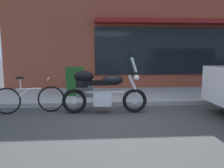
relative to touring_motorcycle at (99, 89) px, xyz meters
The scene contains 4 objects.
ground_plane 1.01m from the touring_motorcycle, 58.11° to the right, with size 80.00×80.00×0.00m, color #3A3A3A.
touring_motorcycle is the anchor object (origin of this frame).
parked_bicycle 1.76m from the touring_motorcycle, behind, with size 1.69×0.48×0.92m.
sandwich_board_sign 1.79m from the touring_motorcycle, 114.71° to the left, with size 0.55×0.41×0.92m.
Camera 1 is at (-0.49, -4.67, 1.50)m, focal length 35.04 mm.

